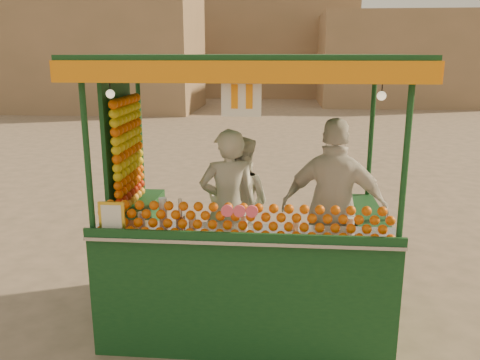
# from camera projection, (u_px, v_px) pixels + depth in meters

# --- Properties ---
(ground) EXTENTS (90.00, 90.00, 0.00)m
(ground) POSITION_uv_depth(u_px,v_px,m) (244.00, 305.00, 5.71)
(ground) COLOR brown
(ground) RESTS_ON ground
(building_left) EXTENTS (10.00, 6.00, 6.00)m
(building_left) POSITION_uv_depth(u_px,v_px,m) (99.00, 50.00, 24.99)
(building_left) COLOR #977456
(building_left) RESTS_ON ground
(building_right) EXTENTS (9.00, 6.00, 5.00)m
(building_right) POSITION_uv_depth(u_px,v_px,m) (401.00, 59.00, 27.65)
(building_right) COLOR #977456
(building_right) RESTS_ON ground
(building_center) EXTENTS (14.00, 7.00, 7.00)m
(building_center) POSITION_uv_depth(u_px,v_px,m) (249.00, 43.00, 33.93)
(building_center) COLOR #977456
(building_center) RESTS_ON ground
(juice_cart) EXTENTS (3.11, 2.01, 2.82)m
(juice_cart) POSITION_uv_depth(u_px,v_px,m) (240.00, 242.00, 5.12)
(juice_cart) COLOR #103B1A
(juice_cart) RESTS_ON ground
(vendor_left) EXTENTS (0.71, 0.54, 1.74)m
(vendor_left) POSITION_uv_depth(u_px,v_px,m) (229.00, 207.00, 5.38)
(vendor_left) COLOR beige
(vendor_left) RESTS_ON ground
(vendor_middle) EXTENTS (0.96, 0.86, 1.63)m
(vendor_middle) POSITION_uv_depth(u_px,v_px,m) (238.00, 206.00, 5.63)
(vendor_middle) COLOR white
(vendor_middle) RESTS_ON ground
(vendor_right) EXTENTS (1.17, 0.66, 1.89)m
(vendor_right) POSITION_uv_depth(u_px,v_px,m) (334.00, 209.00, 5.09)
(vendor_right) COLOR silver
(vendor_right) RESTS_ON ground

